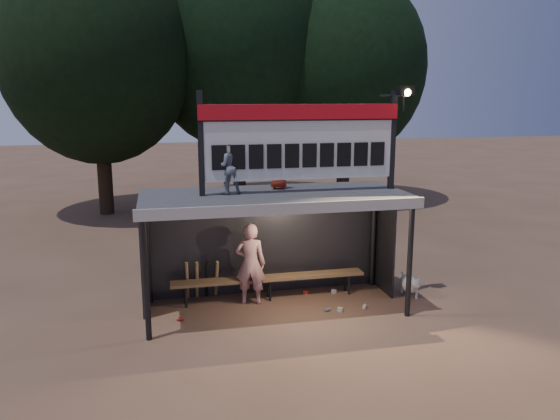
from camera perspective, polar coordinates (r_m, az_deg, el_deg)
The scene contains 13 objects.
ground at distance 10.94m, azimuth -0.58°, elevation -10.26°, with size 80.00×80.00×0.00m, color brown.
player at distance 10.96m, azimuth -3.11°, elevation -5.62°, with size 0.61×0.40×1.66m, color silver.
child_a at distance 10.15m, azimuth -5.55°, elevation 4.58°, with size 0.51×0.40×1.05m, color slate.
child_b at distance 10.70m, azimuth -0.13°, elevation 4.44°, with size 0.41×0.27×0.84m, color maroon.
dugout_shelter at distance 10.62m, azimuth -0.87°, elevation -0.50°, with size 5.10×2.08×2.32m.
scoreboard_assembly at distance 10.29m, azimuth 2.46°, elevation 7.41°, with size 4.10×0.27×1.99m.
bench at distance 11.30m, azimuth -1.16°, elevation -7.19°, with size 4.00×0.35×0.48m.
tree_left at distance 20.06m, azimuth -18.60°, elevation 15.25°, with size 6.46×6.46×9.27m.
tree_mid at distance 21.74m, azimuth -4.47°, elevation 17.23°, with size 7.22×7.22×10.36m.
tree_right at distance 21.64m, azimuth 6.87°, elevation 14.61°, with size 6.08×6.08×8.72m.
dog at distance 11.79m, azimuth 13.46°, elevation -7.49°, with size 0.36×0.81×0.49m.
bats at distance 11.38m, azimuth -8.16°, elevation -7.18°, with size 0.69×0.35×0.84m.
litter at distance 11.08m, azimuth 3.21°, elevation -9.78°, with size 3.71×1.19×0.08m.
Camera 1 is at (-2.08, -9.92, 4.12)m, focal length 35.00 mm.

